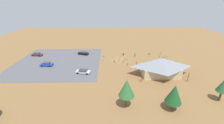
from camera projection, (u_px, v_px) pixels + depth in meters
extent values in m
plane|color=olive|center=(121.00, 60.00, 57.83)|extent=(160.00, 160.00, 0.00)
cube|color=#56565B|center=(59.00, 61.00, 56.70)|extent=(32.30, 32.20, 0.05)
cube|color=#C6B28E|center=(160.00, 71.00, 45.82)|extent=(11.41, 6.55, 2.95)
pyramid|color=gray|center=(161.00, 62.00, 44.70)|extent=(14.09, 9.22, 2.82)
cylinder|color=brown|center=(175.00, 65.00, 50.03)|extent=(0.20, 0.20, 2.95)
cylinder|color=brown|center=(136.00, 65.00, 49.74)|extent=(0.20, 0.20, 2.95)
cylinder|color=brown|center=(188.00, 77.00, 41.90)|extent=(0.20, 0.20, 2.95)
cylinder|color=brown|center=(142.00, 78.00, 41.61)|extent=(0.20, 0.20, 2.95)
cylinder|color=brown|center=(123.00, 54.00, 63.24)|extent=(0.60, 0.60, 0.90)
cylinder|color=#99999E|center=(104.00, 58.00, 57.08)|extent=(0.08, 0.08, 2.20)
cube|color=#1959B2|center=(104.00, 56.00, 56.77)|extent=(0.56, 0.04, 0.40)
cylinder|color=brown|center=(172.00, 106.00, 31.16)|extent=(0.48, 0.48, 1.98)
cone|color=#194C23|center=(174.00, 94.00, 29.99)|extent=(3.49, 3.49, 4.09)
cylinder|color=brown|center=(126.00, 101.00, 31.88)|extent=(0.30, 0.30, 2.89)
cone|color=#2D6633|center=(127.00, 88.00, 30.54)|extent=(3.52, 3.52, 4.00)
cylinder|color=brown|center=(220.00, 96.00, 33.85)|extent=(0.45, 0.45, 2.59)
cone|color=#235B2D|center=(224.00, 85.00, 32.67)|extent=(2.67, 2.67, 3.50)
torus|color=black|center=(149.00, 54.00, 63.99)|extent=(0.13, 0.74, 0.74)
torus|color=black|center=(150.00, 55.00, 63.07)|extent=(0.13, 0.74, 0.74)
cylinder|color=#722D9E|center=(149.00, 54.00, 63.48)|extent=(0.14, 0.92, 0.04)
cylinder|color=#722D9E|center=(149.00, 54.00, 63.61)|extent=(0.04, 0.04, 0.45)
cube|color=black|center=(149.00, 53.00, 63.52)|extent=(0.10, 0.21, 0.05)
cylinder|color=#722D9E|center=(150.00, 54.00, 63.07)|extent=(0.04, 0.04, 0.47)
cylinder|color=black|center=(150.00, 54.00, 62.98)|extent=(0.48, 0.09, 0.03)
torus|color=black|center=(114.00, 61.00, 56.02)|extent=(0.33, 0.61, 0.66)
torus|color=black|center=(115.00, 62.00, 55.19)|extent=(0.33, 0.61, 0.66)
cylinder|color=#1E7F38|center=(115.00, 62.00, 55.56)|extent=(0.46, 0.86, 0.04)
cylinder|color=#1E7F38|center=(114.00, 61.00, 55.68)|extent=(0.04, 0.04, 0.37)
cube|color=black|center=(114.00, 61.00, 55.61)|extent=(0.16, 0.21, 0.05)
cylinder|color=#1E7F38|center=(115.00, 62.00, 55.18)|extent=(0.04, 0.04, 0.46)
cylinder|color=black|center=(115.00, 61.00, 55.09)|extent=(0.44, 0.24, 0.03)
torus|color=black|center=(172.00, 64.00, 53.63)|extent=(0.64, 0.44, 0.74)
torus|color=black|center=(170.00, 65.00, 53.09)|extent=(0.64, 0.44, 0.74)
cylinder|color=#B7B7BC|center=(171.00, 64.00, 53.32)|extent=(0.81, 0.55, 0.04)
cylinder|color=#B7B7BC|center=(171.00, 64.00, 53.38)|extent=(0.04, 0.04, 0.43)
cube|color=black|center=(171.00, 63.00, 53.30)|extent=(0.21, 0.18, 0.05)
cylinder|color=#B7B7BC|center=(170.00, 64.00, 53.06)|extent=(0.04, 0.04, 0.45)
cylinder|color=black|center=(170.00, 63.00, 52.97)|extent=(0.29, 0.42, 0.03)
torus|color=black|center=(119.00, 61.00, 56.65)|extent=(0.11, 0.71, 0.71)
torus|color=black|center=(119.00, 60.00, 57.61)|extent=(0.11, 0.71, 0.71)
cylinder|color=yellow|center=(119.00, 60.00, 57.09)|extent=(0.13, 0.95, 0.04)
cylinder|color=yellow|center=(119.00, 60.00, 56.88)|extent=(0.04, 0.04, 0.39)
cube|color=black|center=(119.00, 59.00, 56.81)|extent=(0.10, 0.21, 0.05)
cylinder|color=yellow|center=(119.00, 59.00, 57.43)|extent=(0.04, 0.04, 0.45)
cylinder|color=black|center=(119.00, 59.00, 57.34)|extent=(0.48, 0.08, 0.03)
torus|color=black|center=(161.00, 53.00, 65.67)|extent=(0.26, 0.62, 0.65)
torus|color=black|center=(161.00, 53.00, 64.79)|extent=(0.26, 0.62, 0.65)
cylinder|color=red|center=(161.00, 53.00, 65.19)|extent=(0.35, 0.88, 0.04)
cylinder|color=red|center=(161.00, 52.00, 65.32)|extent=(0.04, 0.04, 0.36)
cube|color=black|center=(161.00, 52.00, 65.25)|extent=(0.14, 0.22, 0.05)
cylinder|color=red|center=(161.00, 53.00, 64.79)|extent=(0.04, 0.04, 0.46)
cylinder|color=black|center=(161.00, 52.00, 64.70)|extent=(0.46, 0.19, 0.03)
torus|color=black|center=(159.00, 57.00, 60.74)|extent=(0.45, 0.63, 0.74)
torus|color=black|center=(160.00, 56.00, 61.53)|extent=(0.45, 0.63, 0.74)
cylinder|color=orange|center=(160.00, 56.00, 61.09)|extent=(0.56, 0.80, 0.04)
cylinder|color=orange|center=(160.00, 56.00, 60.91)|extent=(0.04, 0.04, 0.41)
cube|color=black|center=(160.00, 56.00, 60.83)|extent=(0.18, 0.21, 0.05)
cylinder|color=orange|center=(160.00, 55.00, 61.35)|extent=(0.04, 0.04, 0.52)
cylinder|color=black|center=(160.00, 55.00, 61.25)|extent=(0.41, 0.30, 0.03)
torus|color=black|center=(165.00, 57.00, 60.65)|extent=(0.46, 0.57, 0.69)
torus|color=black|center=(167.00, 57.00, 59.92)|extent=(0.46, 0.57, 0.69)
cylinder|color=silver|center=(166.00, 57.00, 60.24)|extent=(0.61, 0.76, 0.04)
cylinder|color=silver|center=(165.00, 56.00, 60.33)|extent=(0.04, 0.04, 0.46)
cube|color=black|center=(166.00, 56.00, 60.24)|extent=(0.19, 0.21, 0.05)
cylinder|color=silver|center=(167.00, 57.00, 59.91)|extent=(0.04, 0.04, 0.44)
cylinder|color=black|center=(167.00, 56.00, 59.82)|extent=(0.40, 0.32, 0.03)
torus|color=black|center=(127.00, 65.00, 52.92)|extent=(0.27, 0.64, 0.67)
torus|color=black|center=(128.00, 64.00, 53.79)|extent=(0.27, 0.64, 0.67)
cylinder|color=#2347B7|center=(127.00, 64.00, 53.31)|extent=(0.35, 0.88, 0.04)
cylinder|color=#2347B7|center=(127.00, 64.00, 53.12)|extent=(0.04, 0.04, 0.43)
cube|color=black|center=(127.00, 63.00, 53.03)|extent=(0.14, 0.22, 0.05)
cylinder|color=#2347B7|center=(128.00, 63.00, 53.62)|extent=(0.04, 0.04, 0.44)
cylinder|color=black|center=(128.00, 63.00, 53.54)|extent=(0.46, 0.20, 0.03)
torus|color=black|center=(125.00, 60.00, 57.52)|extent=(0.69, 0.18, 0.69)
torus|color=black|center=(127.00, 60.00, 57.72)|extent=(0.69, 0.18, 0.69)
cylinder|color=#197A7F|center=(126.00, 59.00, 57.58)|extent=(0.91, 0.22, 0.04)
cylinder|color=#197A7F|center=(125.00, 59.00, 57.50)|extent=(0.04, 0.04, 0.41)
cube|color=black|center=(125.00, 59.00, 57.42)|extent=(0.21, 0.12, 0.05)
cylinder|color=#197A7F|center=(127.00, 59.00, 57.62)|extent=(0.04, 0.04, 0.41)
cylinder|color=black|center=(127.00, 59.00, 57.54)|extent=(0.13, 0.48, 0.03)
torus|color=black|center=(123.00, 61.00, 56.04)|extent=(0.06, 0.69, 0.69)
torus|color=black|center=(123.00, 62.00, 55.16)|extent=(0.06, 0.69, 0.69)
cylinder|color=black|center=(123.00, 61.00, 55.56)|extent=(0.07, 0.88, 0.04)
cylinder|color=black|center=(123.00, 61.00, 55.68)|extent=(0.04, 0.04, 0.44)
cube|color=black|center=(123.00, 61.00, 55.59)|extent=(0.09, 0.20, 0.05)
cylinder|color=black|center=(123.00, 62.00, 55.17)|extent=(0.04, 0.04, 0.45)
cylinder|color=black|center=(123.00, 61.00, 55.08)|extent=(0.48, 0.05, 0.03)
cube|color=maroon|center=(37.00, 55.00, 62.45)|extent=(4.72, 2.35, 0.55)
cube|color=#2D3842|center=(37.00, 53.00, 62.23)|extent=(2.72, 1.86, 0.59)
cylinder|color=black|center=(33.00, 56.00, 62.01)|extent=(0.66, 0.31, 0.64)
cylinder|color=black|center=(35.00, 54.00, 63.38)|extent=(0.66, 0.31, 0.64)
cylinder|color=black|center=(39.00, 56.00, 61.67)|extent=(0.66, 0.31, 0.64)
cylinder|color=black|center=(41.00, 55.00, 63.04)|extent=(0.66, 0.31, 0.64)
cube|color=#BCBCC1|center=(83.00, 72.00, 47.11)|extent=(4.93, 2.80, 0.59)
cube|color=#2D3842|center=(83.00, 70.00, 46.91)|extent=(2.89, 2.15, 0.48)
cylinder|color=black|center=(78.00, 73.00, 46.73)|extent=(0.67, 0.35, 0.64)
cylinder|color=black|center=(80.00, 71.00, 48.21)|extent=(0.67, 0.35, 0.64)
cylinder|color=black|center=(87.00, 74.00, 46.17)|extent=(0.67, 0.35, 0.64)
cylinder|color=black|center=(89.00, 72.00, 47.65)|extent=(0.67, 0.35, 0.64)
cube|color=black|center=(83.00, 53.00, 63.87)|extent=(4.99, 3.28, 0.69)
cube|color=#2D3842|center=(83.00, 52.00, 63.65)|extent=(2.99, 2.37, 0.46)
cylinder|color=black|center=(79.00, 54.00, 63.77)|extent=(0.68, 0.43, 0.64)
cylinder|color=black|center=(81.00, 53.00, 65.11)|extent=(0.68, 0.43, 0.64)
cylinder|color=black|center=(86.00, 55.00, 62.81)|extent=(0.68, 0.43, 0.64)
cylinder|color=black|center=(87.00, 54.00, 64.15)|extent=(0.68, 0.43, 0.64)
cube|color=#1E42B2|center=(47.00, 65.00, 52.50)|extent=(4.47, 2.19, 0.69)
cube|color=#2D3842|center=(46.00, 63.00, 52.28)|extent=(2.55, 1.82, 0.48)
cylinder|color=black|center=(42.00, 66.00, 51.92)|extent=(0.66, 0.27, 0.64)
cylinder|color=black|center=(44.00, 64.00, 53.43)|extent=(0.66, 0.27, 0.64)
cylinder|color=black|center=(50.00, 66.00, 51.77)|extent=(0.66, 0.27, 0.64)
cylinder|color=black|center=(52.00, 64.00, 53.28)|extent=(0.66, 0.27, 0.64)
cube|color=#2D3347|center=(135.00, 55.00, 61.93)|extent=(0.35, 0.28, 0.91)
cylinder|color=green|center=(135.00, 54.00, 61.64)|extent=(0.36, 0.36, 0.62)
sphere|color=tan|center=(135.00, 53.00, 61.47)|extent=(0.24, 0.24, 0.24)
cube|color=#2D3347|center=(163.00, 59.00, 57.92)|extent=(0.38, 0.33, 0.81)
cylinder|color=green|center=(163.00, 58.00, 57.64)|extent=(0.36, 0.36, 0.64)
sphere|color=tan|center=(163.00, 57.00, 57.47)|extent=(0.24, 0.24, 0.24)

